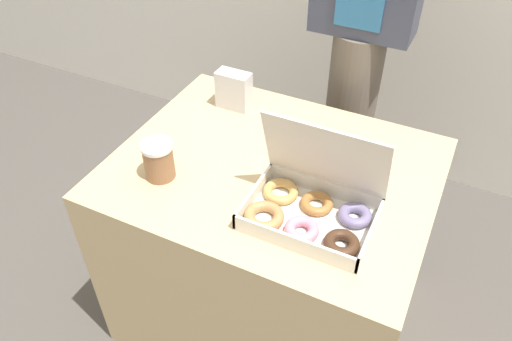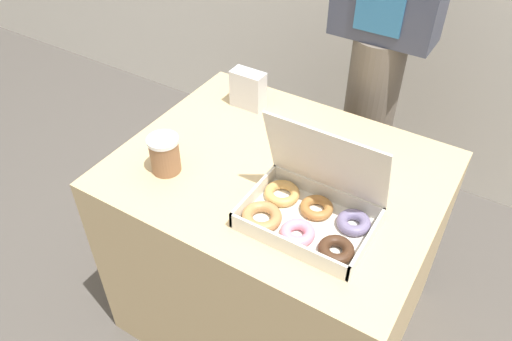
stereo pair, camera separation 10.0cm
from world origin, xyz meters
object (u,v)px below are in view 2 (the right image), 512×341
(coffee_cup, at_px, (165,154))
(napkin_holder, at_px, (248,89))
(donut_box, at_px, (308,211))
(person_customer, at_px, (383,30))

(coffee_cup, bearing_deg, napkin_holder, 86.93)
(coffee_cup, distance_m, napkin_holder, 0.43)
(coffee_cup, height_order, napkin_holder, napkin_holder)
(coffee_cup, relative_size, napkin_holder, 0.87)
(coffee_cup, bearing_deg, donut_box, 3.64)
(donut_box, distance_m, person_customer, 0.80)
(napkin_holder, xyz_separation_m, person_customer, (0.33, 0.37, 0.15))
(napkin_holder, bearing_deg, person_customer, 48.51)
(donut_box, relative_size, coffee_cup, 3.02)
(donut_box, distance_m, napkin_holder, 0.60)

